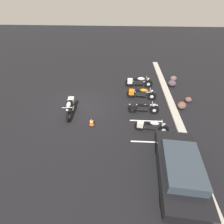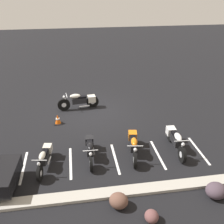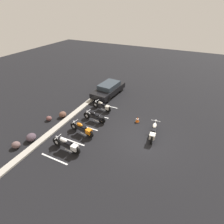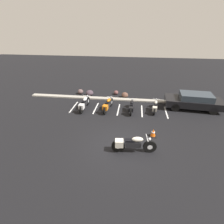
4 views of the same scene
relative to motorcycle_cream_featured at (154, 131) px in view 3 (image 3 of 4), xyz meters
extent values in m
plane|color=black|center=(-0.62, 0.52, -0.50)|extent=(60.00, 60.00, 0.00)
cylinder|color=black|center=(0.95, 0.10, -0.14)|extent=(0.72, 0.20, 0.71)
cylinder|color=silver|center=(0.95, 0.10, -0.14)|extent=(0.28, 0.16, 0.27)
cylinder|color=black|center=(-0.71, -0.08, -0.14)|extent=(0.72, 0.20, 0.71)
cylinder|color=silver|center=(-0.71, -0.08, -0.14)|extent=(0.28, 0.16, 0.27)
cube|color=black|center=(0.07, 0.01, 0.02)|extent=(0.85, 0.39, 0.32)
ellipsoid|color=beige|center=(0.28, 0.03, 0.31)|extent=(0.63, 0.34, 0.26)
cube|color=black|center=(-0.11, -0.01, 0.23)|extent=(0.50, 0.31, 0.09)
cube|color=beige|center=(-0.66, -0.07, 0.05)|extent=(0.47, 0.43, 0.37)
cylinder|color=silver|center=(0.82, 0.09, 0.14)|extent=(0.29, 0.09, 0.57)
cylinder|color=silver|center=(0.76, 0.08, 0.42)|extent=(0.11, 0.67, 0.04)
sphere|color=silver|center=(0.90, 0.09, 0.33)|extent=(0.15, 0.15, 0.15)
cylinder|color=silver|center=(-0.22, 0.13, -0.30)|extent=(0.60, 0.14, 0.08)
cylinder|color=black|center=(-3.86, 5.70, -0.16)|extent=(0.16, 0.69, 0.69)
cylinder|color=silver|center=(-3.86, 5.70, -0.16)|extent=(0.14, 0.27, 0.26)
cylinder|color=black|center=(-3.94, 4.09, -0.16)|extent=(0.16, 0.69, 0.69)
cylinder|color=silver|center=(-3.94, 4.09, -0.16)|extent=(0.14, 0.27, 0.26)
cube|color=black|center=(-3.90, 4.84, 0.00)|extent=(0.33, 0.80, 0.31)
ellipsoid|color=white|center=(-3.89, 5.05, 0.28)|extent=(0.30, 0.59, 0.25)
cube|color=black|center=(-3.91, 4.66, 0.21)|extent=(0.27, 0.47, 0.08)
cube|color=white|center=(-3.94, 4.14, 0.03)|extent=(0.39, 0.43, 0.35)
cylinder|color=silver|center=(-3.87, 5.57, 0.11)|extent=(0.08, 0.27, 0.55)
cylinder|color=silver|center=(-3.87, 5.51, 0.38)|extent=(0.65, 0.07, 0.04)
sphere|color=silver|center=(-3.86, 5.64, 0.30)|extent=(0.15, 0.15, 0.15)
cylinder|color=silver|center=(-4.06, 4.59, -0.31)|extent=(0.10, 0.57, 0.07)
cylinder|color=black|center=(-1.87, 5.73, -0.16)|extent=(0.23, 0.68, 0.67)
cylinder|color=silver|center=(-1.87, 5.73, -0.16)|extent=(0.17, 0.27, 0.25)
cylinder|color=black|center=(-2.13, 4.17, -0.16)|extent=(0.23, 0.68, 0.67)
cylinder|color=silver|center=(-2.13, 4.17, -0.16)|extent=(0.17, 0.27, 0.25)
cube|color=black|center=(-2.01, 4.90, -0.01)|extent=(0.40, 0.81, 0.31)
ellipsoid|color=orange|center=(-1.98, 5.10, 0.26)|extent=(0.35, 0.60, 0.24)
cube|color=black|center=(-2.04, 4.73, 0.19)|extent=(0.31, 0.48, 0.08)
cube|color=orange|center=(-2.12, 4.22, 0.02)|extent=(0.43, 0.46, 0.35)
cylinder|color=silver|center=(-1.89, 5.61, 0.10)|extent=(0.10, 0.27, 0.54)
cylinder|color=silver|center=(-1.90, 5.55, 0.37)|extent=(0.63, 0.14, 0.04)
sphere|color=silver|center=(-1.88, 5.68, 0.28)|extent=(0.14, 0.14, 0.14)
cylinder|color=silver|center=(-2.19, 4.67, -0.31)|extent=(0.16, 0.56, 0.07)
cylinder|color=black|center=(-0.13, 5.67, -0.19)|extent=(0.13, 0.63, 0.63)
cylinder|color=silver|center=(-0.13, 5.67, -0.19)|extent=(0.13, 0.24, 0.24)
cylinder|color=black|center=(-0.18, 4.20, -0.19)|extent=(0.13, 0.63, 0.63)
cylinder|color=silver|center=(-0.18, 4.20, -0.19)|extent=(0.13, 0.24, 0.24)
cube|color=black|center=(-0.16, 4.89, -0.04)|extent=(0.29, 0.73, 0.28)
ellipsoid|color=black|center=(-0.15, 5.08, 0.21)|extent=(0.26, 0.54, 0.23)
cube|color=black|center=(-0.17, 4.73, 0.15)|extent=(0.24, 0.42, 0.08)
cube|color=black|center=(-0.18, 4.25, -0.01)|extent=(0.35, 0.39, 0.32)
cylinder|color=silver|center=(-0.14, 5.56, 0.06)|extent=(0.07, 0.25, 0.50)
cylinder|color=silver|center=(-0.14, 5.50, 0.31)|extent=(0.59, 0.05, 0.03)
sphere|color=silver|center=(-0.14, 5.62, 0.23)|extent=(0.13, 0.13, 0.13)
cylinder|color=silver|center=(-0.30, 4.65, -0.33)|extent=(0.08, 0.52, 0.07)
cylinder|color=black|center=(1.80, 5.94, -0.20)|extent=(0.21, 0.61, 0.60)
cylinder|color=silver|center=(1.80, 5.94, -0.20)|extent=(0.15, 0.24, 0.23)
cylinder|color=black|center=(1.57, 4.55, -0.20)|extent=(0.21, 0.61, 0.60)
cylinder|color=silver|center=(1.57, 4.55, -0.20)|extent=(0.15, 0.24, 0.23)
cube|color=black|center=(1.68, 5.20, -0.06)|extent=(0.37, 0.73, 0.27)
ellipsoid|color=beige|center=(1.71, 5.38, 0.19)|extent=(0.32, 0.54, 0.22)
cube|color=black|center=(1.65, 5.05, 0.12)|extent=(0.28, 0.43, 0.07)
cube|color=beige|center=(1.58, 4.59, -0.03)|extent=(0.38, 0.41, 0.31)
cylinder|color=silver|center=(1.78, 5.84, 0.04)|extent=(0.09, 0.24, 0.49)
cylinder|color=silver|center=(1.78, 5.78, 0.28)|extent=(0.56, 0.13, 0.03)
sphere|color=silver|center=(1.79, 5.90, 0.20)|extent=(0.13, 0.13, 0.13)
cylinder|color=silver|center=(1.52, 5.00, -0.33)|extent=(0.15, 0.51, 0.06)
cylinder|color=black|center=(3.25, 5.39, -0.18)|extent=(0.66, 0.27, 0.64)
cylinder|color=black|center=(3.37, 6.96, -0.18)|extent=(0.66, 0.27, 0.64)
cylinder|color=black|center=(5.99, 5.17, -0.18)|extent=(0.66, 0.27, 0.64)
cylinder|color=black|center=(6.11, 6.75, -0.18)|extent=(0.66, 0.27, 0.64)
cube|color=black|center=(4.68, 6.07, 0.06)|extent=(4.43, 2.13, 0.55)
cube|color=#2D3842|center=(4.83, 6.05, 0.56)|extent=(2.52, 1.70, 0.45)
cube|color=#A8A399|center=(-0.62, 7.09, -0.44)|extent=(18.00, 0.50, 0.12)
ellipsoid|color=brown|center=(-5.24, 8.10, -0.26)|extent=(0.67, 0.70, 0.47)
ellipsoid|color=#473943|center=(-4.23, 7.77, -0.23)|extent=(0.80, 0.75, 0.54)
ellipsoid|color=brown|center=(-1.76, 8.42, -0.30)|extent=(0.47, 0.50, 0.39)
ellipsoid|color=brown|center=(-0.86, 7.69, -0.24)|extent=(0.84, 0.82, 0.52)
cube|color=black|center=(1.26, 1.64, -0.48)|extent=(0.40, 0.40, 0.03)
cone|color=#EA590F|center=(1.26, 1.64, -0.24)|extent=(0.32, 0.32, 0.51)
cylinder|color=white|center=(1.26, 1.64, -0.22)|extent=(0.20, 0.20, 0.06)
cube|color=white|center=(-4.92, 5.08, -0.50)|extent=(0.10, 2.10, 0.00)
cube|color=white|center=(-3.06, 5.08, -0.50)|extent=(0.10, 2.10, 0.00)
cube|color=white|center=(-1.19, 5.08, -0.50)|extent=(0.10, 2.10, 0.00)
cube|color=white|center=(0.67, 5.08, -0.50)|extent=(0.10, 2.10, 0.00)
cube|color=white|center=(2.54, 5.08, -0.50)|extent=(0.10, 2.10, 0.00)
camera|label=1|loc=(9.51, 3.35, 6.65)|focal=28.00mm
camera|label=2|loc=(0.34, 13.92, 6.19)|focal=42.00mm
camera|label=3|loc=(-10.33, -1.64, 7.98)|focal=28.00mm
camera|label=4|loc=(-0.05, -7.50, 5.63)|focal=28.00mm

